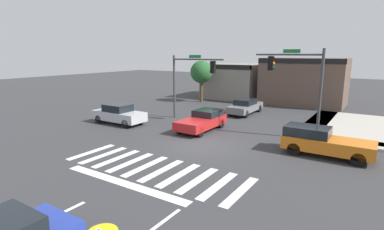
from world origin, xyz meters
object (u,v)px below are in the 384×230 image
at_px(traffic_signal_northeast, 297,77).
at_px(car_orange, 323,142).
at_px(traffic_signal_northwest, 191,75).
at_px(car_gray, 245,106).
at_px(car_silver, 119,114).
at_px(car_red, 203,120).
at_px(roadside_tree, 201,72).

xyz_separation_m(traffic_signal_northeast, car_orange, (2.33, -3.15, -3.20)).
bearing_deg(traffic_signal_northwest, car_gray, 59.92).
xyz_separation_m(traffic_signal_northeast, car_silver, (-12.51, -3.81, -3.21)).
bearing_deg(car_gray, traffic_signal_northwest, -30.08).
height_order(traffic_signal_northwest, car_silver, traffic_signal_northwest).
bearing_deg(traffic_signal_northeast, traffic_signal_northwest, -2.86).
xyz_separation_m(traffic_signal_northwest, traffic_signal_northeast, (8.47, -0.42, 0.26)).
bearing_deg(car_red, car_gray, 177.97).
relative_size(car_silver, car_orange, 0.95).
bearing_deg(car_silver, car_red, 15.91).
xyz_separation_m(car_silver, roadside_tree, (-0.12, 12.72, 2.58)).
xyz_separation_m(traffic_signal_northwest, car_gray, (2.77, 4.78, -3.02)).
height_order(traffic_signal_northwest, traffic_signal_northeast, traffic_signal_northeast).
relative_size(traffic_signal_northeast, car_gray, 1.25).
height_order(car_gray, car_orange, car_orange).
bearing_deg(car_gray, car_orange, 43.87).
height_order(traffic_signal_northwest, car_orange, traffic_signal_northwest).
bearing_deg(car_silver, car_orange, 2.56).
bearing_deg(car_orange, traffic_signal_northwest, 161.69).
relative_size(car_orange, car_red, 1.04).
xyz_separation_m(car_orange, car_red, (-8.28, 1.20, -0.07)).
bearing_deg(car_silver, traffic_signal_northwest, 46.38).
distance_m(car_silver, roadside_tree, 12.98).
distance_m(traffic_signal_northwest, traffic_signal_northeast, 8.49).
bearing_deg(car_gray, roadside_tree, -118.15).
bearing_deg(car_gray, traffic_signal_northeast, 47.64).
xyz_separation_m(car_silver, car_orange, (14.84, 0.66, 0.01)).
height_order(car_silver, car_gray, car_silver).
distance_m(car_silver, car_orange, 14.85).
bearing_deg(traffic_signal_northwest, traffic_signal_northeast, -2.86).
distance_m(traffic_signal_northwest, car_red, 4.58).
distance_m(car_gray, car_orange, 11.59).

